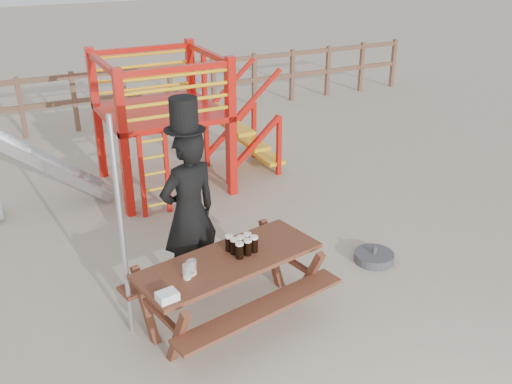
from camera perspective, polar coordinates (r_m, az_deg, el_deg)
The scene contains 10 objects.
ground at distance 6.23m, azimuth 0.21°, elevation -11.58°, with size 60.00×60.00×0.00m, color tan.
back_fence at distance 12.06m, azimuth -15.40°, elevation 9.62°, with size 15.09×0.09×1.20m.
playground_fort at distance 8.80m, azimuth -9.85°, elevation 7.03°, with size 4.71×1.84×2.10m.
picnic_table at distance 5.83m, azimuth -2.62°, elevation -8.93°, with size 2.09×1.63×0.73m.
man_with_hat at distance 6.10m, azimuth -6.73°, elevation -1.73°, with size 0.76×0.59×2.20m.
metal_pole at distance 5.43m, azimuth -13.28°, elevation -3.99°, with size 0.05×0.05×2.27m, color #B2B2B7.
parasol_base at distance 7.15m, azimuth 11.71°, elevation -6.38°, with size 0.48×0.48×0.20m.
paper_bag at distance 5.13m, azimuth -8.86°, elevation -10.26°, with size 0.18×0.14×0.08m, color white.
stout_pints at distance 5.74m, azimuth -1.43°, elevation -5.32°, with size 0.30×0.26×0.17m.
empty_glasses at distance 5.41m, azimuth -6.62°, elevation -7.71°, with size 0.16×0.13×0.15m.
Camera 1 is at (-2.30, -4.47, 3.68)m, focal length 40.00 mm.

